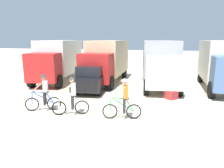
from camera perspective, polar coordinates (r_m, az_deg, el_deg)
ground_plane at (r=8.38m, az=-2.56°, el=-12.17°), size 120.00×120.00×0.00m
box_truck_white_box at (r=18.01m, az=-14.59°, el=6.77°), size 3.28×7.01×3.35m
box_truck_tan_camper at (r=17.03m, az=-1.43°, el=6.86°), size 2.47×6.78×3.35m
box_truck_grey_hauler at (r=15.76m, az=12.98°, el=6.13°), size 3.19×6.99×3.35m
box_truck_cream_rv at (r=16.35m, az=27.99°, el=5.23°), size 2.45×6.77×3.35m
sedan_parked at (r=14.21m, az=-5.51°, el=1.70°), size 2.23×4.37×1.76m
cyclist_orange_shirt at (r=10.67m, az=-18.23°, el=-2.59°), size 1.62×0.79×1.82m
cyclist_cowboy_hat at (r=9.74m, az=-11.06°, el=-3.57°), size 1.63×0.76×1.82m
cyclist_near_camera at (r=9.08m, az=3.12°, el=-4.51°), size 1.70×0.60×1.82m
supply_crate at (r=12.76m, az=15.86°, el=-2.80°), size 0.85×0.85×0.51m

